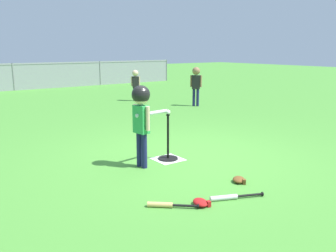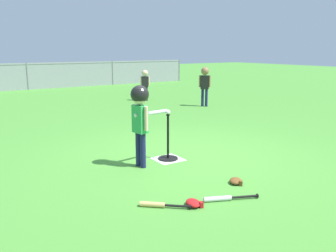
{
  "view_description": "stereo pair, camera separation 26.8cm",
  "coord_description": "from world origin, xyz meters",
  "px_view_note": "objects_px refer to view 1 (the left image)",
  "views": [
    {
      "loc": [
        -3.58,
        -4.32,
        1.75
      ],
      "look_at": [
        -0.36,
        0.11,
        0.55
      ],
      "focal_mm": 37.9,
      "sensor_mm": 36.0,
      "label": 1
    },
    {
      "loc": [
        -3.36,
        -4.47,
        1.75
      ],
      "look_at": [
        -0.36,
        0.11,
        0.55
      ],
      "focal_mm": 37.9,
      "sensor_mm": 36.0,
      "label": 2
    }
  ],
  "objects_px": {
    "batting_tee": "(168,152)",
    "fielder_deep_center": "(135,81)",
    "fielder_near_right": "(196,81)",
    "glove_by_plate": "(239,180)",
    "baseball_on_tee": "(168,112)",
    "glove_near_bats": "(201,202)",
    "spare_bat_silver": "(229,197)",
    "batter_child": "(141,110)",
    "spare_bat_wood": "(166,205)"
  },
  "relations": [
    {
      "from": "batting_tee",
      "to": "fielder_deep_center",
      "type": "xyz_separation_m",
      "value": [
        2.95,
        5.92,
        0.55
      ]
    },
    {
      "from": "fielder_near_right",
      "to": "glove_by_plate",
      "type": "distance_m",
      "value": 6.47
    },
    {
      "from": "fielder_near_right",
      "to": "glove_by_plate",
      "type": "xyz_separation_m",
      "value": [
        -3.71,
        -5.25,
        -0.74
      ]
    },
    {
      "from": "baseball_on_tee",
      "to": "glove_near_bats",
      "type": "bearing_deg",
      "value": -113.82
    },
    {
      "from": "spare_bat_silver",
      "to": "glove_by_plate",
      "type": "relative_size",
      "value": 2.36
    },
    {
      "from": "batter_child",
      "to": "spare_bat_silver",
      "type": "xyz_separation_m",
      "value": [
        0.2,
        -1.62,
        -0.85
      ]
    },
    {
      "from": "baseball_on_tee",
      "to": "batting_tee",
      "type": "bearing_deg",
      "value": 90.0
    },
    {
      "from": "batter_child",
      "to": "fielder_deep_center",
      "type": "bearing_deg",
      "value": 59.82
    },
    {
      "from": "glove_by_plate",
      "to": "glove_near_bats",
      "type": "distance_m",
      "value": 0.92
    },
    {
      "from": "batting_tee",
      "to": "glove_near_bats",
      "type": "bearing_deg",
      "value": -113.82
    },
    {
      "from": "batting_tee",
      "to": "fielder_deep_center",
      "type": "relative_size",
      "value": 0.7
    },
    {
      "from": "fielder_near_right",
      "to": "spare_bat_silver",
      "type": "height_order",
      "value": "fielder_near_right"
    },
    {
      "from": "batter_child",
      "to": "spare_bat_wood",
      "type": "height_order",
      "value": "batter_child"
    },
    {
      "from": "spare_bat_silver",
      "to": "glove_by_plate",
      "type": "xyz_separation_m",
      "value": [
        0.51,
        0.32,
        0.01
      ]
    },
    {
      "from": "fielder_near_right",
      "to": "spare_bat_silver",
      "type": "distance_m",
      "value": 7.02
    },
    {
      "from": "batting_tee",
      "to": "baseball_on_tee",
      "type": "height_order",
      "value": "baseball_on_tee"
    },
    {
      "from": "baseball_on_tee",
      "to": "glove_by_plate",
      "type": "distance_m",
      "value": 1.57
    },
    {
      "from": "fielder_near_right",
      "to": "spare_bat_silver",
      "type": "xyz_separation_m",
      "value": [
        -4.22,
        -5.57,
        -0.74
      ]
    },
    {
      "from": "batter_child",
      "to": "fielder_deep_center",
      "type": "distance_m",
      "value": 6.94
    },
    {
      "from": "batter_child",
      "to": "spare_bat_wood",
      "type": "distance_m",
      "value": 1.68
    },
    {
      "from": "batting_tee",
      "to": "baseball_on_tee",
      "type": "bearing_deg",
      "value": -90.0
    },
    {
      "from": "spare_bat_silver",
      "to": "batter_child",
      "type": "bearing_deg",
      "value": 97.04
    },
    {
      "from": "batter_child",
      "to": "spare_bat_wood",
      "type": "xyz_separation_m",
      "value": [
        -0.53,
        -1.35,
        -0.85
      ]
    },
    {
      "from": "fielder_near_right",
      "to": "glove_near_bats",
      "type": "bearing_deg",
      "value": -129.96
    },
    {
      "from": "batter_child",
      "to": "batting_tee",
      "type": "bearing_deg",
      "value": 7.97
    },
    {
      "from": "batting_tee",
      "to": "fielder_near_right",
      "type": "height_order",
      "value": "fielder_near_right"
    },
    {
      "from": "spare_bat_silver",
      "to": "spare_bat_wood",
      "type": "height_order",
      "value": "same"
    },
    {
      "from": "baseball_on_tee",
      "to": "fielder_near_right",
      "type": "xyz_separation_m",
      "value": [
        3.89,
        3.87,
        -0.0
      ]
    },
    {
      "from": "baseball_on_tee",
      "to": "fielder_near_right",
      "type": "distance_m",
      "value": 5.49
    },
    {
      "from": "batter_child",
      "to": "fielder_deep_center",
      "type": "height_order",
      "value": "batter_child"
    },
    {
      "from": "fielder_deep_center",
      "to": "spare_bat_wood",
      "type": "distance_m",
      "value": 8.39
    },
    {
      "from": "baseball_on_tee",
      "to": "spare_bat_wood",
      "type": "height_order",
      "value": "baseball_on_tee"
    },
    {
      "from": "fielder_near_right",
      "to": "spare_bat_wood",
      "type": "distance_m",
      "value": 7.29
    },
    {
      "from": "batting_tee",
      "to": "fielder_deep_center",
      "type": "bearing_deg",
      "value": 63.5
    },
    {
      "from": "baseball_on_tee",
      "to": "glove_near_bats",
      "type": "height_order",
      "value": "baseball_on_tee"
    },
    {
      "from": "baseball_on_tee",
      "to": "glove_by_plate",
      "type": "height_order",
      "value": "baseball_on_tee"
    },
    {
      "from": "baseball_on_tee",
      "to": "fielder_deep_center",
      "type": "height_order",
      "value": "fielder_deep_center"
    },
    {
      "from": "batting_tee",
      "to": "glove_near_bats",
      "type": "relative_size",
      "value": 2.88
    },
    {
      "from": "batter_child",
      "to": "glove_by_plate",
      "type": "relative_size",
      "value": 4.56
    },
    {
      "from": "spare_bat_silver",
      "to": "glove_near_bats",
      "type": "distance_m",
      "value": 0.39
    },
    {
      "from": "batting_tee",
      "to": "fielder_deep_center",
      "type": "height_order",
      "value": "fielder_deep_center"
    },
    {
      "from": "spare_bat_wood",
      "to": "fielder_near_right",
      "type": "bearing_deg",
      "value": 46.9
    },
    {
      "from": "spare_bat_silver",
      "to": "spare_bat_wood",
      "type": "xyz_separation_m",
      "value": [
        -0.73,
        0.27,
        0.0
      ]
    },
    {
      "from": "spare_bat_wood",
      "to": "glove_by_plate",
      "type": "relative_size",
      "value": 1.74
    },
    {
      "from": "batter_child",
      "to": "glove_near_bats",
      "type": "bearing_deg",
      "value": -96.59
    },
    {
      "from": "fielder_deep_center",
      "to": "glove_near_bats",
      "type": "bearing_deg",
      "value": -115.94
    },
    {
      "from": "glove_by_plate",
      "to": "glove_near_bats",
      "type": "xyz_separation_m",
      "value": [
        -0.89,
        -0.24,
        0.0
      ]
    },
    {
      "from": "fielder_deep_center",
      "to": "spare_bat_wood",
      "type": "xyz_separation_m",
      "value": [
        -4.02,
        -7.34,
        -0.64
      ]
    },
    {
      "from": "fielder_deep_center",
      "to": "fielder_near_right",
      "type": "bearing_deg",
      "value": -65.47
    },
    {
      "from": "glove_near_bats",
      "to": "baseball_on_tee",
      "type": "bearing_deg",
      "value": 66.18
    }
  ]
}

